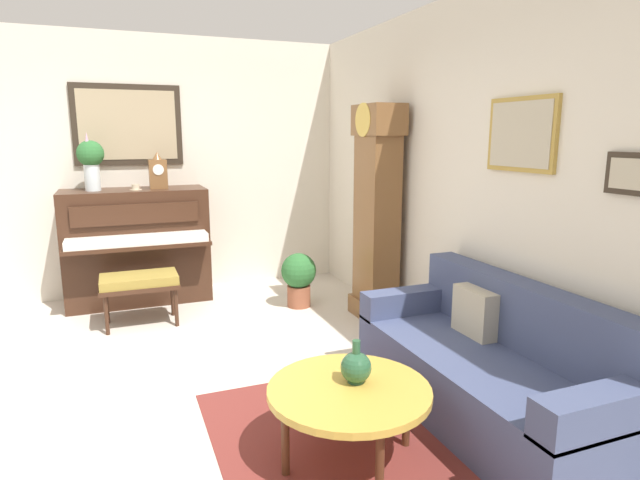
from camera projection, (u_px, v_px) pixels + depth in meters
The scene contains 14 objects.
ground_plane at pixel (155, 401), 3.61m from camera, with size 6.40×6.00×0.10m, color beige.
wall_left at pixel (128, 166), 5.69m from camera, with size 0.13×4.90×2.80m.
wall_back at pixel (459, 179), 4.17m from camera, with size 5.30×0.13×2.80m.
area_rug at pixel (362, 458), 2.89m from camera, with size 2.10×1.50×0.01m, color maroon.
piano at pixel (137, 245), 5.53m from camera, with size 0.87×1.44×1.20m.
piano_bench at pixel (140, 283), 4.85m from camera, with size 0.42×0.70×0.48m.
grandfather_clock at pixel (376, 219), 4.95m from camera, with size 0.52×0.34×2.03m.
couch at pixel (491, 369), 3.28m from camera, with size 1.90×0.80×0.84m.
coffee_table at pixel (349, 392), 2.81m from camera, with size 0.88×0.88×0.43m.
mantel_clock at pixel (158, 172), 5.47m from camera, with size 0.13×0.18×0.38m.
flower_vase at pixel (91, 159), 5.21m from camera, with size 0.26×0.26×0.58m.
teacup at pixel (136, 188), 5.34m from camera, with size 0.12×0.12×0.06m.
green_jug at pixel (356, 367), 2.84m from camera, with size 0.17×0.17×0.24m.
potted_plant at pixel (299, 276), 5.40m from camera, with size 0.36×0.36×0.56m.
Camera 1 is at (3.51, -0.16, 1.75)m, focal length 29.49 mm.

